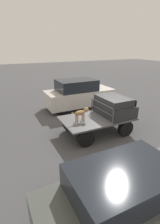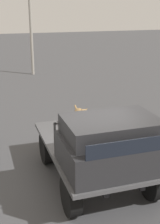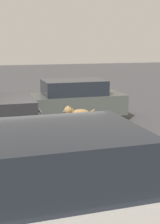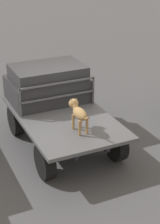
{
  "view_description": "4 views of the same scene",
  "coord_description": "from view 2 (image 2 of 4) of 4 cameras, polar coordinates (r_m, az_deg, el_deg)",
  "views": [
    {
      "loc": [
        -4.34,
        -6.83,
        4.22
      ],
      "look_at": [
        -0.97,
        -0.02,
        1.32
      ],
      "focal_mm": 28.0,
      "sensor_mm": 36.0,
      "label": 1
    },
    {
      "loc": [
        6.02,
        -2.27,
        3.85
      ],
      "look_at": [
        -0.97,
        -0.02,
        1.32
      ],
      "focal_mm": 50.0,
      "sensor_mm": 36.0,
      "label": 2
    },
    {
      "loc": [
        1.4,
        7.89,
        3.14
      ],
      "look_at": [
        -0.97,
        -0.02,
        1.32
      ],
      "focal_mm": 50.0,
      "sensor_mm": 36.0,
      "label": 3
    },
    {
      "loc": [
        -7.56,
        3.07,
        4.72
      ],
      "look_at": [
        -0.97,
        -0.02,
        1.32
      ],
      "focal_mm": 60.0,
      "sensor_mm": 36.0,
      "label": 4
    }
  ],
  "objects": [
    {
      "name": "dog",
      "position": [
        7.7,
        0.22,
        -0.48
      ],
      "size": [
        0.92,
        0.24,
        0.68
      ],
      "rotation": [
        0.0,
        0.0,
        -0.34
      ],
      "color": "#9E7547",
      "rests_on": "flatbed_truck"
    },
    {
      "name": "flatbed_truck",
      "position": [
        7.21,
        2.54,
        -7.75
      ],
      "size": [
        3.58,
        2.07,
        0.85
      ],
      "color": "black",
      "rests_on": "ground"
    },
    {
      "name": "truck_cab",
      "position": [
        6.08,
        5.89,
        -5.86
      ],
      "size": [
        1.43,
        1.95,
        0.96
      ],
      "color": "#28282B",
      "rests_on": "flatbed_truck"
    },
    {
      "name": "ground_plane",
      "position": [
        7.5,
        2.47,
        -11.92
      ],
      "size": [
        80.0,
        80.0,
        0.0
      ],
      "primitive_type": "plane",
      "color": "#474749"
    },
    {
      "name": "truck_headboard",
      "position": [
        6.7,
        3.33,
        -2.99
      ],
      "size": [
        0.04,
        1.95,
        0.73
      ],
      "color": "#4C4C4F",
      "rests_on": "flatbed_truck"
    }
  ]
}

